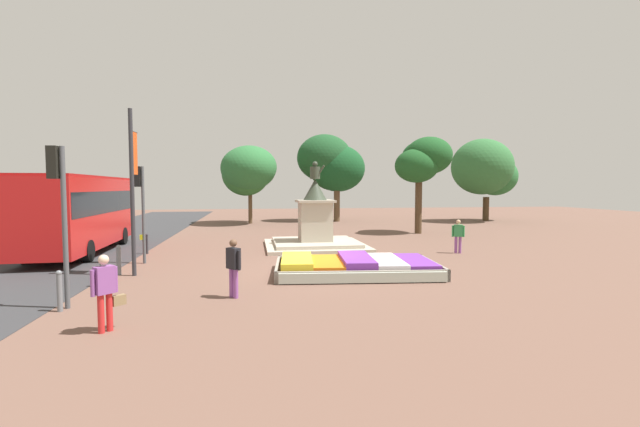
{
  "coord_description": "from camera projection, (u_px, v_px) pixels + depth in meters",
  "views": [
    {
      "loc": [
        -2.35,
        -15.31,
        3.02
      ],
      "look_at": [
        0.46,
        2.44,
        1.92
      ],
      "focal_mm": 24.0,
      "sensor_mm": 36.0,
      "label": 1
    }
  ],
  "objects": [
    {
      "name": "ground_plane",
      "position": [
        318.0,
        270.0,
        15.65
      ],
      "size": [
        90.49,
        90.49,
        0.0
      ],
      "primitive_type": "plane",
      "color": "brown"
    },
    {
      "name": "flower_planter",
      "position": [
        355.0,
        267.0,
        14.94
      ],
      "size": [
        5.89,
        3.77,
        0.6
      ],
      "color": "#38281C",
      "rests_on": "ground_plane"
    },
    {
      "name": "statue_monument",
      "position": [
        315.0,
        228.0,
        21.6
      ],
      "size": [
        4.97,
        4.97,
        4.32
      ],
      "color": "#B4AA96",
      "rests_on": "ground_plane"
    },
    {
      "name": "traffic_light_near_crossing",
      "position": [
        59.0,
        196.0,
        10.51
      ],
      "size": [
        0.42,
        0.3,
        4.03
      ],
      "color": "#4C5156",
      "rests_on": "ground_plane"
    },
    {
      "name": "traffic_light_mid_block",
      "position": [
        140.0,
        197.0,
        16.83
      ],
      "size": [
        0.41,
        0.3,
        3.84
      ],
      "color": "#4C5156",
      "rests_on": "ground_plane"
    },
    {
      "name": "banner_pole",
      "position": [
        132.0,
        188.0,
        14.49
      ],
      "size": [
        0.14,
        0.7,
        5.66
      ],
      "color": "#2D2D33",
      "rests_on": "ground_plane"
    },
    {
      "name": "city_bus",
      "position": [
        79.0,
        209.0,
        19.41
      ],
      "size": [
        2.79,
        9.18,
        3.53
      ],
      "color": "red",
      "rests_on": "ground_plane"
    },
    {
      "name": "pedestrian_with_handbag",
      "position": [
        106.0,
        289.0,
        8.91
      ],
      "size": [
        0.56,
        0.57,
        1.63
      ],
      "color": "red",
      "rests_on": "ground_plane"
    },
    {
      "name": "pedestrian_near_planter",
      "position": [
        233.0,
        264.0,
        11.67
      ],
      "size": [
        0.42,
        0.45,
        1.61
      ],
      "color": "#8C4C99",
      "rests_on": "ground_plane"
    },
    {
      "name": "pedestrian_crossing_plaza",
      "position": [
        458.0,
        234.0,
        19.59
      ],
      "size": [
        0.54,
        0.35,
        1.54
      ],
      "color": "#8C4C99",
      "rests_on": "ground_plane"
    },
    {
      "name": "kerb_bollard_south",
      "position": [
        59.0,
        290.0,
        10.38
      ],
      "size": [
        0.14,
        0.14,
        1.01
      ],
      "color": "slate",
      "rests_on": "ground_plane"
    },
    {
      "name": "kerb_bollard_mid_a",
      "position": [
        102.0,
        272.0,
        12.96
      ],
      "size": [
        0.15,
        0.15,
        0.9
      ],
      "color": "slate",
      "rests_on": "ground_plane"
    },
    {
      "name": "kerb_bollard_mid_b",
      "position": [
        119.0,
        259.0,
        14.72
      ],
      "size": [
        0.17,
        0.17,
        1.05
      ],
      "color": "slate",
      "rests_on": "ground_plane"
    },
    {
      "name": "kerb_bollard_north",
      "position": [
        147.0,
        243.0,
        19.38
      ],
      "size": [
        0.12,
        0.12,
        0.93
      ],
      "color": "#2D2D33",
      "rests_on": "ground_plane"
    },
    {
      "name": "park_tree_far_left",
      "position": [
        248.0,
        169.0,
        35.38
      ],
      "size": [
        4.67,
        6.27,
        6.58
      ],
      "color": "brown",
      "rests_on": "ground_plane"
    },
    {
      "name": "park_tree_behind_statue",
      "position": [
        485.0,
        171.0,
        37.9
      ],
      "size": [
        6.57,
        5.63,
        7.26
      ],
      "color": "#4C3823",
      "rests_on": "ground_plane"
    },
    {
      "name": "park_tree_far_right",
      "position": [
        331.0,
        165.0,
        38.1
      ],
      "size": [
        6.02,
        4.84,
        7.74
      ],
      "color": "brown",
      "rests_on": "ground_plane"
    },
    {
      "name": "park_tree_street_side",
      "position": [
        424.0,
        160.0,
        28.05
      ],
      "size": [
        3.85,
        3.61,
        6.33
      ],
      "color": "#4C3823",
      "rests_on": "ground_plane"
    }
  ]
}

